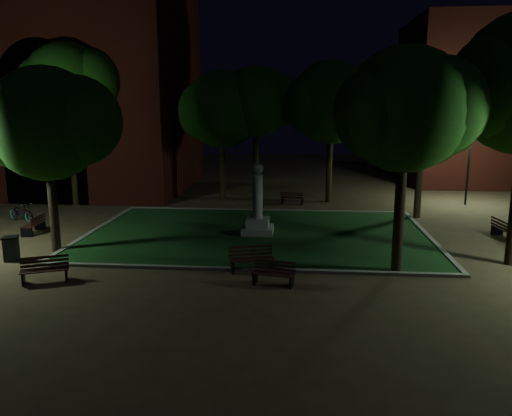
# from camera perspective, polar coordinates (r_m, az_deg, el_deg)

# --- Properties ---
(ground) EXTENTS (80.00, 80.00, 0.00)m
(ground) POSITION_cam_1_polar(r_m,az_deg,el_deg) (20.79, -0.26, -4.48)
(ground) COLOR #4A3A27
(lawn) EXTENTS (15.00, 10.00, 0.08)m
(lawn) POSITION_cam_1_polar(r_m,az_deg,el_deg) (22.70, 0.20, -2.98)
(lawn) COLOR #174018
(lawn) RESTS_ON ground
(lawn_kerb) EXTENTS (15.40, 10.40, 0.12)m
(lawn_kerb) POSITION_cam_1_polar(r_m,az_deg,el_deg) (22.69, 0.20, -2.93)
(lawn_kerb) COLOR slate
(lawn_kerb) RESTS_ON ground
(monument) EXTENTS (1.40, 1.40, 3.20)m
(monument) POSITION_cam_1_polar(r_m,az_deg,el_deg) (22.48, 0.20, -0.72)
(monument) COLOR gray
(monument) RESTS_ON lawn
(building_main) EXTENTS (20.00, 12.00, 15.00)m
(building_main) POSITION_cam_1_polar(r_m,az_deg,el_deg) (38.06, -23.36, 13.15)
(building_main) COLOR #4B160F
(building_main) RESTS_ON ground
(tree_west) EXTENTS (5.41, 4.42, 7.29)m
(tree_west) POSITION_cam_1_polar(r_m,az_deg,el_deg) (20.99, -22.61, 8.87)
(tree_west) COLOR black
(tree_west) RESTS_ON ground
(tree_north_wl) EXTENTS (5.76, 4.70, 7.88)m
(tree_north_wl) POSITION_cam_1_polar(r_m,az_deg,el_deg) (30.87, -3.71, 11.17)
(tree_north_wl) COLOR black
(tree_north_wl) RESTS_ON ground
(tree_north_er) EXTENTS (5.99, 4.89, 8.39)m
(tree_north_er) POSITION_cam_1_polar(r_m,az_deg,el_deg) (30.21, 8.79, 11.84)
(tree_north_er) COLOR black
(tree_north_er) RESTS_ON ground
(tree_ne) EXTENTS (5.50, 4.49, 7.13)m
(tree_ne) POSITION_cam_1_polar(r_m,az_deg,el_deg) (27.00, 18.74, 9.15)
(tree_ne) COLOR black
(tree_ne) RESTS_ON ground
(tree_se) EXTENTS (5.13, 4.19, 7.73)m
(tree_se) POSITION_cam_1_polar(r_m,az_deg,el_deg) (17.47, 17.02, 10.69)
(tree_se) COLOR black
(tree_se) RESTS_ON ground
(tree_nw) EXTENTS (5.81, 4.75, 9.29)m
(tree_nw) POSITION_cam_1_polar(r_m,az_deg,el_deg) (30.81, -20.57, 13.05)
(tree_nw) COLOR black
(tree_nw) RESTS_ON ground
(tree_far_north) EXTENTS (5.26, 4.30, 8.13)m
(tree_far_north) POSITION_cam_1_polar(r_m,az_deg,el_deg) (30.81, 0.13, 12.02)
(tree_far_north) COLOR black
(tree_far_north) RESTS_ON ground
(lamppost_nw) EXTENTS (1.18, 0.28, 4.26)m
(lamppost_nw) POSITION_cam_1_polar(r_m,az_deg,el_deg) (33.14, -20.42, 6.13)
(lamppost_nw) COLOR black
(lamppost_nw) RESTS_ON ground
(lamppost_ne) EXTENTS (1.18, 0.28, 4.07)m
(lamppost_ne) POSITION_cam_1_polar(r_m,az_deg,el_deg) (31.68, 23.19, 5.49)
(lamppost_ne) COLOR black
(lamppost_ne) RESTS_ON ground
(bench_near_left) EXTENTS (1.68, 0.96, 0.87)m
(bench_near_left) POSITION_cam_1_polar(r_m,az_deg,el_deg) (17.78, -0.54, -5.91)
(bench_near_left) COLOR black
(bench_near_left) RESTS_ON ground
(bench_near_right) EXTENTS (1.48, 0.76, 0.77)m
(bench_near_right) POSITION_cam_1_polar(r_m,az_deg,el_deg) (16.46, 2.04, -7.55)
(bench_near_right) COLOR black
(bench_near_right) RESTS_ON ground
(bench_west_near) EXTENTS (1.60, 1.08, 0.83)m
(bench_west_near) POSITION_cam_1_polar(r_m,az_deg,el_deg) (18.14, -22.99, -6.57)
(bench_west_near) COLOR black
(bench_west_near) RESTS_ON ground
(bench_left_side) EXTENTS (0.63, 1.55, 0.84)m
(bench_left_side) POSITION_cam_1_polar(r_m,az_deg,el_deg) (25.04, -24.00, -1.78)
(bench_left_side) COLOR black
(bench_left_side) RESTS_ON ground
(bench_right_side) EXTENTS (0.72, 1.65, 0.88)m
(bench_right_side) POSITION_cam_1_polar(r_m,az_deg,el_deg) (24.46, 26.47, -2.25)
(bench_right_side) COLOR black
(bench_right_side) RESTS_ON ground
(bench_far_side) EXTENTS (1.43, 0.74, 0.75)m
(bench_far_side) POSITION_cam_1_polar(r_m,az_deg,el_deg) (29.72, 4.18, 1.11)
(bench_far_side) COLOR black
(bench_far_side) RESTS_ON ground
(trash_bin) EXTENTS (0.69, 0.69, 0.94)m
(trash_bin) POSITION_cam_1_polar(r_m,az_deg,el_deg) (21.05, -26.19, -4.16)
(trash_bin) COLOR black
(trash_bin) RESTS_ON ground
(bicycle) EXTENTS (1.90, 1.32, 0.95)m
(bicycle) POSITION_cam_1_polar(r_m,az_deg,el_deg) (27.86, -25.26, -0.44)
(bicycle) COLOR black
(bicycle) RESTS_ON ground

